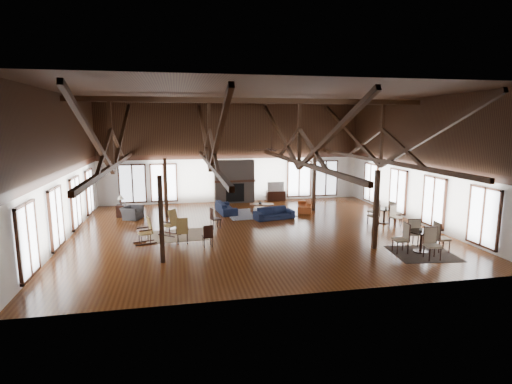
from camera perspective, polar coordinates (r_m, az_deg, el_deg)
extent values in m
plane|color=#5B2E13|center=(18.19, -0.07, -5.48)|extent=(16.00, 16.00, 0.00)
cube|color=black|center=(17.59, -0.08, 13.73)|extent=(16.00, 14.00, 0.02)
cube|color=silver|center=(24.52, -3.27, 5.58)|extent=(16.00, 0.02, 6.00)
cube|color=silver|center=(10.92, 7.10, 0.29)|extent=(16.00, 0.02, 6.00)
cube|color=silver|center=(17.90, -26.11, 3.05)|extent=(0.02, 14.00, 6.00)
cube|color=silver|center=(20.73, 22.23, 4.11)|extent=(0.02, 14.00, 6.00)
cube|color=black|center=(17.58, -0.08, 12.92)|extent=(15.60, 0.18, 0.22)
cube|color=black|center=(17.49, -19.77, 3.50)|extent=(0.16, 13.70, 0.18)
cube|color=black|center=(17.41, -20.03, 7.92)|extent=(0.14, 0.14, 2.70)
cube|color=black|center=(20.88, -18.58, 7.87)|extent=(0.15, 7.07, 3.12)
cube|color=black|center=(13.96, -22.12, 6.97)|extent=(0.15, 7.07, 3.12)
cube|color=black|center=(17.36, -6.58, 3.97)|extent=(0.16, 13.70, 0.18)
cube|color=black|center=(17.28, -6.67, 8.43)|extent=(0.14, 0.14, 2.70)
cube|color=black|center=(20.77, -7.46, 8.28)|extent=(0.15, 7.07, 3.12)
cube|color=black|center=(13.80, -5.45, 7.61)|extent=(0.15, 7.07, 3.12)
cube|color=black|center=(18.13, 6.16, 4.22)|extent=(0.16, 13.70, 0.18)
cube|color=black|center=(18.05, 6.23, 8.49)|extent=(0.14, 0.14, 2.70)
cube|color=black|center=(21.42, 3.39, 8.39)|extent=(0.15, 7.07, 3.12)
cube|color=black|center=(14.75, 10.34, 7.63)|extent=(0.15, 7.07, 3.12)
cube|color=black|center=(19.70, 17.36, 4.27)|extent=(0.16, 13.70, 0.18)
cube|color=black|center=(19.63, 17.56, 8.20)|extent=(0.14, 0.14, 2.70)
cube|color=black|center=(22.76, 13.28, 8.23)|extent=(0.15, 7.07, 3.12)
cube|color=black|center=(16.64, 23.36, 7.22)|extent=(0.15, 7.07, 3.12)
cube|color=black|center=(14.11, -13.39, -3.86)|extent=(0.16, 0.16, 3.05)
cube|color=black|center=(15.93, 16.75, -2.46)|extent=(0.16, 0.16, 3.05)
cube|color=black|center=(20.98, -12.75, 0.59)|extent=(0.16, 0.16, 3.05)
cube|color=black|center=(22.24, 8.31, 1.24)|extent=(0.16, 0.16, 3.05)
cube|color=brown|center=(24.39, -3.13, 1.54)|extent=(2.40, 0.62, 2.60)
cube|color=black|center=(24.18, -3.01, -0.09)|extent=(1.10, 0.06, 1.10)
cube|color=black|center=(24.11, -3.04, 1.56)|extent=(2.50, 0.20, 0.12)
cylinder|color=black|center=(16.70, 2.30, 7.24)|extent=(0.04, 0.04, 0.70)
cylinder|color=black|center=(16.72, 2.29, 6.04)|extent=(0.20, 0.20, 0.10)
cube|color=black|center=(16.83, 3.79, 6.05)|extent=(0.70, 0.12, 0.02)
cube|color=black|center=(17.15, 1.93, 6.14)|extent=(0.12, 0.70, 0.02)
cube|color=black|center=(16.62, 0.77, 6.03)|extent=(0.70, 0.12, 0.02)
cube|color=black|center=(16.28, 2.66, 5.94)|extent=(0.12, 0.70, 0.02)
imported|color=#121932|center=(20.26, 2.59, -3.05)|extent=(2.13, 1.19, 0.59)
imported|color=#121A33|center=(21.67, -4.31, -2.21)|extent=(2.12, 1.04, 0.59)
imported|color=#A64A20|center=(22.30, 6.93, -1.97)|extent=(2.01, 1.28, 0.55)
cube|color=brown|center=(21.54, 0.81, -1.80)|extent=(1.39, 0.89, 0.06)
cube|color=brown|center=(21.29, -0.49, -2.62)|extent=(0.06, 0.06, 0.43)
cube|color=brown|center=(21.69, -0.70, -2.39)|extent=(0.06, 0.06, 0.43)
cube|color=brown|center=(21.51, 2.34, -2.50)|extent=(0.06, 0.06, 0.43)
cube|color=brown|center=(21.91, 2.07, -2.27)|extent=(0.06, 0.06, 0.43)
imported|color=#B2B2B2|center=(21.44, 0.60, -1.51)|extent=(0.19, 0.19, 0.19)
imported|color=#2C2B2E|center=(21.21, -17.27, -2.84)|extent=(1.22, 1.16, 0.63)
cube|color=black|center=(21.86, -18.68, -2.56)|extent=(0.47, 0.47, 0.62)
cylinder|color=black|center=(21.76, -18.75, -1.29)|extent=(0.08, 0.08, 0.37)
cone|color=#ECE5C7|center=(21.72, -18.79, -0.65)|extent=(0.33, 0.33, 0.27)
cube|color=olive|center=(17.71, -12.28, -4.65)|extent=(0.70, 0.70, 0.05)
cube|color=olive|center=(17.48, -11.73, -3.64)|extent=(0.47, 0.52, 0.73)
cube|color=black|center=(17.66, -12.67, -6.11)|extent=(0.73, 0.61, 0.05)
cube|color=black|center=(17.97, -11.80, -5.80)|extent=(0.73, 0.61, 0.05)
cube|color=olive|center=(16.67, -10.46, -5.66)|extent=(0.45, 0.43, 0.05)
cube|color=olive|center=(16.39, -10.49, -4.81)|extent=(0.45, 0.18, 0.65)
cube|color=black|center=(16.77, -11.07, -6.91)|extent=(0.05, 0.80, 0.05)
cube|color=black|center=(16.77, -9.78, -6.86)|extent=(0.05, 0.80, 0.05)
cube|color=olive|center=(16.75, -15.64, -5.70)|extent=(0.58, 0.59, 0.05)
cube|color=olive|center=(16.72, -14.95, -4.54)|extent=(0.32, 0.51, 0.69)
cube|color=black|center=(16.67, -15.42, -7.18)|extent=(0.83, 0.30, 0.05)
cube|color=black|center=(17.05, -15.73, -6.82)|extent=(0.83, 0.30, 0.05)
cube|color=black|center=(18.49, -5.79, -3.85)|extent=(0.51, 0.51, 0.05)
cube|color=black|center=(18.36, -6.36, -3.10)|extent=(0.15, 0.41, 0.55)
cylinder|color=black|center=(18.54, -5.78, -4.52)|extent=(0.03, 0.03, 0.45)
cube|color=black|center=(15.86, -6.95, -6.32)|extent=(0.43, 0.43, 0.05)
cube|color=black|center=(15.64, -6.84, -5.63)|extent=(0.38, 0.08, 0.50)
cylinder|color=black|center=(15.92, -6.94, -7.02)|extent=(0.03, 0.03, 0.41)
cylinder|color=black|center=(16.22, 22.60, -5.27)|extent=(0.93, 0.93, 0.04)
cylinder|color=black|center=(16.32, 22.51, -6.57)|extent=(0.10, 0.10, 0.77)
cylinder|color=black|center=(16.43, 22.43, -7.85)|extent=(0.56, 0.56, 0.04)
cylinder|color=black|center=(20.30, 17.88, -2.35)|extent=(0.81, 0.81, 0.04)
cylinder|color=black|center=(20.37, 17.84, -3.27)|extent=(0.10, 0.10, 0.67)
cylinder|color=black|center=(20.44, 17.79, -4.18)|extent=(0.49, 0.49, 0.04)
imported|color=#B2B2B2|center=(16.25, 22.51, -5.00)|extent=(0.14, 0.14, 0.09)
imported|color=#B2B2B2|center=(20.25, 18.07, -2.18)|extent=(0.15, 0.15, 0.10)
cube|color=black|center=(25.12, 2.84, -0.54)|extent=(1.17, 0.44, 0.59)
imported|color=#B2B2B2|center=(25.02, 2.78, 0.80)|extent=(1.05, 0.18, 0.60)
cube|color=#C9AC8C|center=(17.71, -11.21, -6.07)|extent=(2.67, 2.16, 0.01)
cube|color=#1B264D|center=(21.56, 0.40, -3.04)|extent=(3.61, 2.82, 0.01)
cube|color=black|center=(16.26, 22.73, -8.11)|extent=(2.46, 2.28, 0.01)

